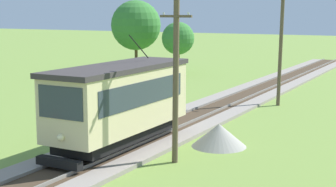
{
  "coord_description": "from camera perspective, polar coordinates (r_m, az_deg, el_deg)",
  "views": [
    {
      "loc": [
        12.48,
        -5.45,
        6.14
      ],
      "look_at": [
        0.29,
        17.05,
        2.02
      ],
      "focal_mm": 54.67,
      "sensor_mm": 36.0,
      "label": 1
    }
  ],
  "objects": [
    {
      "name": "red_tram",
      "position": [
        22.72,
        -5.35,
        -0.9
      ],
      "size": [
        2.6,
        8.54,
        4.79
      ],
      "color": "beige",
      "rests_on": "rail_right"
    },
    {
      "name": "gravel_pile",
      "position": [
        23.62,
        5.7,
        -4.64
      ],
      "size": [
        2.53,
        2.53,
        1.06
      ],
      "primitive_type": "cone",
      "color": "#9E998E",
      "rests_on": "ground"
    },
    {
      "name": "utility_pole_near_tram",
      "position": [
        20.56,
        0.87,
        1.7
      ],
      "size": [
        1.4,
        0.37,
        6.77
      ],
      "color": "brown",
      "rests_on": "ground"
    },
    {
      "name": "tree_right_near",
      "position": [
        50.36,
        1.13,
        6.16
      ],
      "size": [
        3.2,
        3.2,
        5.14
      ],
      "color": "#4C3823",
      "rests_on": "ground"
    },
    {
      "name": "tree_left_near",
      "position": [
        54.03,
        -3.6,
        7.61
      ],
      "size": [
        5.22,
        5.22,
        7.33
      ],
      "color": "#4C3823",
      "rests_on": "ground"
    },
    {
      "name": "utility_pole_mid",
      "position": [
        34.25,
        12.47,
        5.49
      ],
      "size": [
        1.4,
        0.62,
        7.98
      ],
      "color": "brown",
      "rests_on": "ground"
    }
  ]
}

